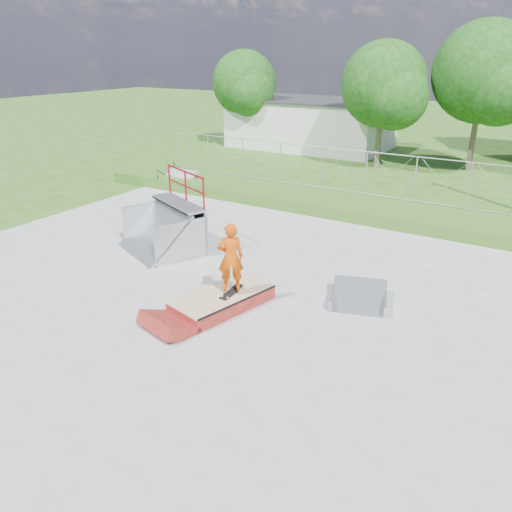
{
  "coord_description": "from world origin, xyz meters",
  "views": [
    {
      "loc": [
        6.67,
        -9.05,
        6.06
      ],
      "look_at": [
        0.41,
        1.19,
        1.1
      ],
      "focal_mm": 35.0,
      "sensor_mm": 36.0,
      "label": 1
    }
  ],
  "objects": [
    {
      "name": "ground",
      "position": [
        0.0,
        0.0,
        0.0
      ],
      "size": [
        120.0,
        120.0,
        0.0
      ],
      "primitive_type": "plane",
      "color": "#285317",
      "rests_on": "ground"
    },
    {
      "name": "concrete_pad",
      "position": [
        0.0,
        0.0,
        0.02
      ],
      "size": [
        20.0,
        16.0,
        0.04
      ],
      "primitive_type": "cube",
      "color": "gray",
      "rests_on": "ground"
    },
    {
      "name": "grass_berm",
      "position": [
        0.0,
        9.5,
        0.25
      ],
      "size": [
        24.0,
        3.0,
        0.5
      ],
      "primitive_type": "cube",
      "color": "#285317",
      "rests_on": "ground"
    },
    {
      "name": "grind_box",
      "position": [
        0.09,
        0.08,
        0.19
      ],
      "size": [
        1.85,
        2.83,
        0.39
      ],
      "rotation": [
        0.0,
        0.0,
        -0.24
      ],
      "color": "maroon",
      "rests_on": "concrete_pad"
    },
    {
      "name": "quarter_pipe",
      "position": [
        -3.86,
        2.24,
        1.25
      ],
      "size": [
        3.13,
        2.93,
        2.5
      ],
      "primitive_type": null,
      "rotation": [
        0.0,
        0.0,
        -0.4
      ],
      "color": "#9EA1A6",
      "rests_on": "concrete_pad"
    },
    {
      "name": "flat_bank_ramp",
      "position": [
        2.98,
        2.06,
        0.21
      ],
      "size": [
        1.76,
        1.82,
        0.42
      ],
      "primitive_type": null,
      "rotation": [
        0.0,
        0.0,
        0.31
      ],
      "color": "#9EA1A6",
      "rests_on": "concrete_pad"
    },
    {
      "name": "skateboard",
      "position": [
        0.28,
        0.21,
        0.43
      ],
      "size": [
        0.25,
        0.8,
        0.13
      ],
      "primitive_type": "cube",
      "rotation": [
        0.14,
        0.0,
        -0.03
      ],
      "color": "black",
      "rests_on": "grind_box"
    },
    {
      "name": "skater",
      "position": [
        0.28,
        0.21,
        1.31
      ],
      "size": [
        0.76,
        0.72,
        1.75
      ],
      "primitive_type": "imported",
      "rotation": [
        0.0,
        0.0,
        3.8
      ],
      "color": "#CA4506",
      "rests_on": "grind_box"
    },
    {
      "name": "concrete_stairs",
      "position": [
        -8.5,
        8.7,
        0.4
      ],
      "size": [
        1.5,
        1.6,
        0.8
      ],
      "primitive_type": null,
      "color": "gray",
      "rests_on": "ground"
    },
    {
      "name": "chain_link_fence",
      "position": [
        0.0,
        10.5,
        1.4
      ],
      "size": [
        20.0,
        0.06,
        1.8
      ],
      "primitive_type": null,
      "color": "#9FA3A8",
      "rests_on": "grass_berm"
    },
    {
      "name": "utility_building_flat",
      "position": [
        -8.0,
        22.0,
        1.5
      ],
      "size": [
        10.0,
        6.0,
        3.0
      ],
      "primitive_type": "cube",
      "color": "silver",
      "rests_on": "ground"
    },
    {
      "name": "tree_left_near",
      "position": [
        -1.75,
        17.83,
        4.24
      ],
      "size": [
        4.76,
        4.48,
        6.65
      ],
      "color": "brown",
      "rests_on": "ground"
    },
    {
      "name": "tree_center",
      "position": [
        2.78,
        19.81,
        4.85
      ],
      "size": [
        5.44,
        5.12,
        7.6
      ],
      "color": "brown",
      "rests_on": "ground"
    },
    {
      "name": "tree_left_far",
      "position": [
        -11.77,
        19.85,
        3.94
      ],
      "size": [
        4.42,
        4.16,
        6.18
      ],
      "color": "brown",
      "rests_on": "ground"
    }
  ]
}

